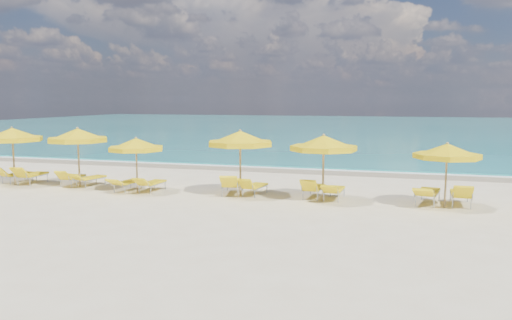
# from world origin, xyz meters

# --- Properties ---
(ground_plane) EXTENTS (120.00, 120.00, 0.00)m
(ground_plane) POSITION_xyz_m (0.00, 0.00, 0.00)
(ground_plane) COLOR beige
(ocean) EXTENTS (120.00, 80.00, 0.30)m
(ocean) POSITION_xyz_m (0.00, 48.00, 0.00)
(ocean) COLOR #168080
(ocean) RESTS_ON ground
(wet_sand_band) EXTENTS (120.00, 2.60, 0.01)m
(wet_sand_band) POSITION_xyz_m (0.00, 7.40, 0.00)
(wet_sand_band) COLOR tan
(wet_sand_band) RESTS_ON ground
(foam_line) EXTENTS (120.00, 1.20, 0.03)m
(foam_line) POSITION_xyz_m (0.00, 8.20, 0.00)
(foam_line) COLOR white
(foam_line) RESTS_ON ground
(whitecap_near) EXTENTS (14.00, 0.36, 0.05)m
(whitecap_near) POSITION_xyz_m (-6.00, 17.00, 0.00)
(whitecap_near) COLOR white
(whitecap_near) RESTS_ON ground
(whitecap_far) EXTENTS (18.00, 0.30, 0.05)m
(whitecap_far) POSITION_xyz_m (8.00, 24.00, 0.00)
(whitecap_far) COLOR white
(whitecap_far) RESTS_ON ground
(umbrella_0) EXTENTS (2.85, 2.85, 2.48)m
(umbrella_0) POSITION_xyz_m (-10.17, -0.31, 2.11)
(umbrella_0) COLOR #A58652
(umbrella_0) RESTS_ON ground
(umbrella_1) EXTENTS (2.95, 2.95, 2.49)m
(umbrella_1) POSITION_xyz_m (-7.25, 0.09, 2.12)
(umbrella_1) COLOR #A58652
(umbrella_1) RESTS_ON ground
(umbrella_2) EXTENTS (2.26, 2.26, 2.18)m
(umbrella_2) POSITION_xyz_m (-4.28, -0.40, 1.86)
(umbrella_2) COLOR #A58652
(umbrella_2) RESTS_ON ground
(umbrella_3) EXTENTS (2.64, 2.64, 2.51)m
(umbrella_3) POSITION_xyz_m (-0.21, 0.11, 2.14)
(umbrella_3) COLOR #A58652
(umbrella_3) RESTS_ON ground
(umbrella_4) EXTENTS (2.97, 2.97, 2.42)m
(umbrella_4) POSITION_xyz_m (2.94, -0.04, 2.06)
(umbrella_4) COLOR #A58652
(umbrella_4) RESTS_ON ground
(umbrella_5) EXTENTS (2.21, 2.21, 2.22)m
(umbrella_5) POSITION_xyz_m (7.03, 0.02, 1.89)
(umbrella_5) COLOR #A58652
(umbrella_5) RESTS_ON ground
(lounger_0_left) EXTENTS (0.86, 1.76, 0.79)m
(lounger_0_left) POSITION_xyz_m (-10.57, 0.25, 0.21)
(lounger_0_left) COLOR #A5A8AD
(lounger_0_left) RESTS_ON ground
(lounger_0_right) EXTENTS (0.78, 1.87, 0.87)m
(lounger_0_right) POSITION_xyz_m (-9.65, 0.14, 0.23)
(lounger_0_right) COLOR #A5A8AD
(lounger_0_right) RESTS_ON ground
(lounger_1_left) EXTENTS (0.69, 1.65, 0.75)m
(lounger_1_left) POSITION_xyz_m (-7.77, 0.32, 0.20)
(lounger_1_left) COLOR #A5A8AD
(lounger_1_left) RESTS_ON ground
(lounger_1_right) EXTENTS (0.87, 1.78, 0.68)m
(lounger_1_right) POSITION_xyz_m (-6.90, 0.32, 0.20)
(lounger_1_right) COLOR #A5A8AD
(lounger_1_right) RESTS_ON ground
(lounger_2_left) EXTENTS (0.68, 1.76, 0.64)m
(lounger_2_left) POSITION_xyz_m (-4.82, -0.24, 0.20)
(lounger_2_left) COLOR #A5A8AD
(lounger_2_left) RESTS_ON ground
(lounger_2_right) EXTENTS (0.65, 1.73, 0.70)m
(lounger_2_right) POSITION_xyz_m (-3.81, -0.08, 0.20)
(lounger_2_right) COLOR #A5A8AD
(lounger_2_right) RESTS_ON ground
(lounger_3_left) EXTENTS (1.02, 2.03, 0.91)m
(lounger_3_left) POSITION_xyz_m (-0.58, 0.28, 0.24)
(lounger_3_left) COLOR #A5A8AD
(lounger_3_left) RESTS_ON ground
(lounger_3_right) EXTENTS (0.79, 1.70, 0.78)m
(lounger_3_right) POSITION_xyz_m (0.28, 0.34, 0.21)
(lounger_3_right) COLOR #A5A8AD
(lounger_3_right) RESTS_ON ground
(lounger_4_left) EXTENTS (0.69, 1.81, 0.85)m
(lounger_4_left) POSITION_xyz_m (2.53, 0.47, 0.23)
(lounger_4_left) COLOR #A5A8AD
(lounger_4_left) RESTS_ON ground
(lounger_4_right) EXTENTS (0.69, 1.82, 0.72)m
(lounger_4_right) POSITION_xyz_m (3.29, 0.34, 0.21)
(lounger_4_right) COLOR #A5A8AD
(lounger_4_right) RESTS_ON ground
(lounger_5_left) EXTENTS (1.03, 2.16, 0.76)m
(lounger_5_left) POSITION_xyz_m (6.51, 0.51, 0.24)
(lounger_5_left) COLOR #A5A8AD
(lounger_5_left) RESTS_ON ground
(lounger_5_right) EXTENTS (0.70, 1.90, 0.88)m
(lounger_5_right) POSITION_xyz_m (7.58, 0.58, 0.24)
(lounger_5_right) COLOR #A5A8AD
(lounger_5_right) RESTS_ON ground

